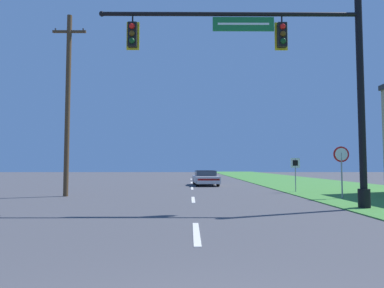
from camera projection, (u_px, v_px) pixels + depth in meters
The scene contains 7 objects.
grass_verge_right at pixel (303, 182), 32.22m from camera, with size 10.00×110.00×0.04m.
road_center_line at pixel (192, 188), 24.17m from camera, with size 0.16×34.80×0.01m.
signal_mast at pixel (296, 74), 13.12m from camera, with size 10.30×0.47×8.33m.
car_ahead at pixel (205, 178), 27.85m from camera, with size 2.09×4.52×1.19m.
stop_sign at pixel (341, 160), 16.55m from camera, with size 0.76×0.07×2.50m.
route_sign_post at pixel (295, 167), 20.70m from camera, with size 0.55×0.06×2.03m.
utility_pole_near at pixel (68, 101), 18.29m from camera, with size 1.80×0.26×9.77m.
Camera 1 is at (-0.16, -2.31, 1.63)m, focal length 32.00 mm.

